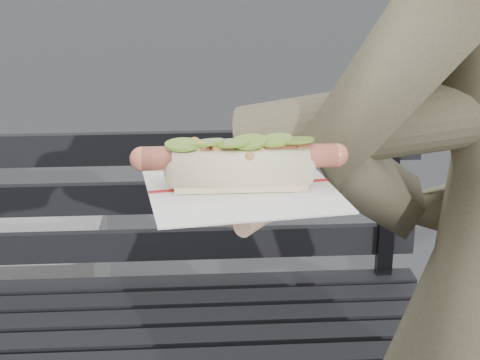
% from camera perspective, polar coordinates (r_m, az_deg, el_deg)
% --- Properties ---
extents(park_bench, '(1.50, 0.44, 0.88)m').
position_cam_1_polar(park_bench, '(1.82, -9.53, -8.22)').
color(park_bench, black).
rests_on(park_bench, ground).
extents(held_hotdog, '(0.62, 0.32, 0.20)m').
position_cam_1_polar(held_hotdog, '(0.85, 12.31, 3.94)').
color(held_hotdog, '#45402E').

